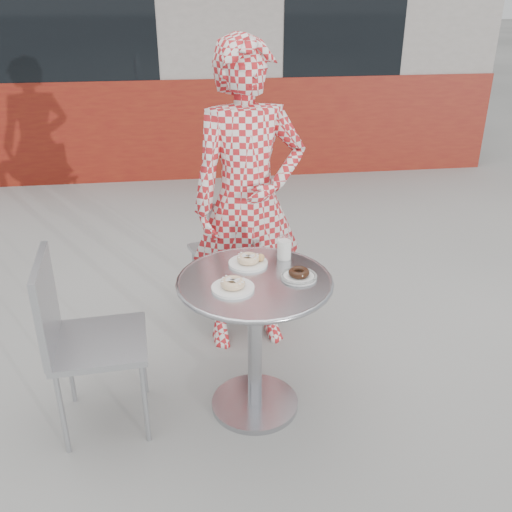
{
  "coord_description": "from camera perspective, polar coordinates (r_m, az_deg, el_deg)",
  "views": [
    {
      "loc": [
        -0.25,
        -2.15,
        1.85
      ],
      "look_at": [
        0.06,
        0.09,
        0.76
      ],
      "focal_mm": 40.0,
      "sensor_mm": 36.0,
      "label": 1
    }
  ],
  "objects": [
    {
      "name": "seated_person",
      "position": [
        2.96,
        -0.79,
        5.39
      ],
      "size": [
        0.65,
        0.47,
        1.64
      ],
      "primitive_type": "imported",
      "rotation": [
        0.0,
        0.0,
        0.13
      ],
      "color": "red",
      "rests_on": "ground"
    },
    {
      "name": "plate_far",
      "position": [
        2.58,
        -0.72,
        -0.46
      ],
      "size": [
        0.18,
        0.18,
        0.05
      ],
      "rotation": [
        0.0,
        0.0,
        -0.32
      ],
      "color": "white",
      "rests_on": "bistro_table"
    },
    {
      "name": "plate_near",
      "position": [
        2.38,
        -2.33,
        -2.95
      ],
      "size": [
        0.18,
        0.18,
        0.05
      ],
      "rotation": [
        0.0,
        0.0,
        -0.42
      ],
      "color": "white",
      "rests_on": "bistro_table"
    },
    {
      "name": "bistro_table",
      "position": [
        2.54,
        -0.12,
        -5.71
      ],
      "size": [
        0.68,
        0.68,
        0.69
      ],
      "rotation": [
        0.0,
        0.0,
        -0.21
      ],
      "color": "silver",
      "rests_on": "ground"
    },
    {
      "name": "milk_cup",
      "position": [
        2.63,
        2.84,
        0.74
      ],
      "size": [
        0.07,
        0.07,
        0.11
      ],
      "rotation": [
        0.0,
        0.0,
        0.14
      ],
      "color": "white",
      "rests_on": "bistro_table"
    },
    {
      "name": "storefront",
      "position": [
        7.72,
        -6.38,
        22.88
      ],
      "size": [
        6.02,
        4.55,
        3.0
      ],
      "color": "gray",
      "rests_on": "ground"
    },
    {
      "name": "chair_left",
      "position": [
        2.7,
        -15.23,
        -11.37
      ],
      "size": [
        0.43,
        0.43,
        0.85
      ],
      "rotation": [
        0.0,
        0.0,
        1.64
      ],
      "color": "#A8ABB0",
      "rests_on": "ground"
    },
    {
      "name": "ground",
      "position": [
        2.84,
        -0.93,
        -14.87
      ],
      "size": [
        60.0,
        60.0,
        0.0
      ],
      "primitive_type": "plane",
      "color": "#A19F99",
      "rests_on": "ground"
    },
    {
      "name": "chair_far",
      "position": [
        3.43,
        -2.59,
        -2.15
      ],
      "size": [
        0.48,
        0.49,
        0.81
      ],
      "rotation": [
        0.0,
        0.0,
        3.46
      ],
      "color": "#A8ABB0",
      "rests_on": "ground"
    },
    {
      "name": "plate_checker",
      "position": [
        2.48,
        4.3,
        -1.91
      ],
      "size": [
        0.16,
        0.16,
        0.04
      ],
      "rotation": [
        0.0,
        0.0,
        -0.27
      ],
      "color": "white",
      "rests_on": "bistro_table"
    }
  ]
}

